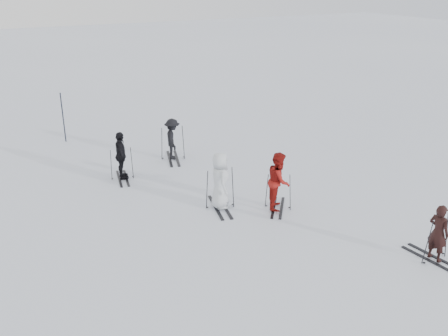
{
  "coord_description": "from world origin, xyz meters",
  "views": [
    {
      "loc": [
        -6.92,
        -12.18,
        6.86
      ],
      "look_at": [
        0.0,
        1.0,
        1.0
      ],
      "focal_mm": 40.0,
      "sensor_mm": 36.0,
      "label": 1
    }
  ],
  "objects_px": {
    "skier_red": "(279,181)",
    "skier_uphill_far": "(173,140)",
    "skier_uphill_left": "(121,156)",
    "skier_near_dark": "(438,234)",
    "piste_marker": "(63,118)",
    "skier_grey": "(220,181)"
  },
  "relations": [
    {
      "from": "skier_uphill_left",
      "to": "skier_uphill_far",
      "type": "xyz_separation_m",
      "value": [
        2.37,
        1.05,
        -0.05
      ]
    },
    {
      "from": "skier_near_dark",
      "to": "piste_marker",
      "type": "height_order",
      "value": "piste_marker"
    },
    {
      "from": "skier_uphill_far",
      "to": "skier_near_dark",
      "type": "bearing_deg",
      "value": -145.97
    },
    {
      "from": "skier_red",
      "to": "skier_uphill_left",
      "type": "relative_size",
      "value": 1.06
    },
    {
      "from": "skier_red",
      "to": "skier_near_dark",
      "type": "bearing_deg",
      "value": -119.3
    },
    {
      "from": "skier_near_dark",
      "to": "skier_red",
      "type": "bearing_deg",
      "value": 17.13
    },
    {
      "from": "piste_marker",
      "to": "skier_grey",
      "type": "bearing_deg",
      "value": -71.72
    },
    {
      "from": "skier_uphill_left",
      "to": "skier_near_dark",
      "type": "bearing_deg",
      "value": -137.64
    },
    {
      "from": "skier_near_dark",
      "to": "skier_red",
      "type": "height_order",
      "value": "skier_red"
    },
    {
      "from": "skier_grey",
      "to": "skier_red",
      "type": "bearing_deg",
      "value": -105.82
    },
    {
      "from": "skier_near_dark",
      "to": "skier_uphill_far",
      "type": "xyz_separation_m",
      "value": [
        -3.08,
        9.97,
        0.04
      ]
    },
    {
      "from": "skier_red",
      "to": "piste_marker",
      "type": "bearing_deg",
      "value": 62.38
    },
    {
      "from": "skier_grey",
      "to": "piste_marker",
      "type": "distance_m",
      "value": 9.39
    },
    {
      "from": "skier_near_dark",
      "to": "skier_uphill_left",
      "type": "distance_m",
      "value": 10.45
    },
    {
      "from": "skier_uphill_left",
      "to": "skier_grey",
      "type": "bearing_deg",
      "value": -140.4
    },
    {
      "from": "skier_red",
      "to": "skier_uphill_far",
      "type": "distance_m",
      "value": 5.73
    },
    {
      "from": "skier_grey",
      "to": "skier_uphill_left",
      "type": "height_order",
      "value": "skier_grey"
    },
    {
      "from": "skier_near_dark",
      "to": "skier_uphill_left",
      "type": "bearing_deg",
      "value": 25.44
    },
    {
      "from": "skier_near_dark",
      "to": "skier_grey",
      "type": "xyz_separation_m",
      "value": [
        -3.44,
        5.25,
        0.13
      ]
    },
    {
      "from": "skier_near_dark",
      "to": "skier_uphill_far",
      "type": "relative_size",
      "value": 0.95
    },
    {
      "from": "skier_red",
      "to": "skier_uphill_far",
      "type": "xyz_separation_m",
      "value": [
        -1.22,
        5.59,
        -0.1
      ]
    },
    {
      "from": "skier_uphill_far",
      "to": "piste_marker",
      "type": "height_order",
      "value": "piste_marker"
    }
  ]
}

